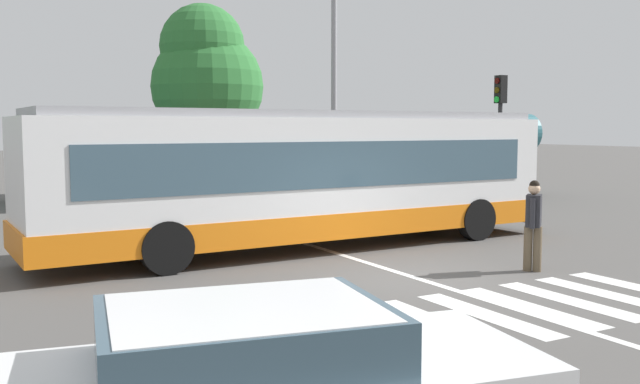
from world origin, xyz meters
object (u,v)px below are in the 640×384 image
pedestrian_crossing_street (533,220)px  parked_car_blue (117,180)px  bus_stop_shelter (488,135)px  twin_arm_street_lamp (334,23)px  parked_car_teal (45,183)px  parked_car_red (195,177)px  background_tree_right (206,75)px  foreground_sedan (254,381)px  city_transit_bus (305,177)px  traffic_light_far_corner (500,119)px

pedestrian_crossing_street → parked_car_blue: (-3.92, 16.70, -0.20)m
pedestrian_crossing_street → parked_car_blue: 17.15m
bus_stop_shelter → twin_arm_street_lamp: (-7.10, -0.01, 3.84)m
pedestrian_crossing_street → parked_car_teal: bearing=111.0°
parked_car_red → parked_car_blue: bearing=177.6°
background_tree_right → parked_car_red: bearing=-131.0°
foreground_sedan → parked_car_blue: size_ratio=1.03×
parked_car_teal → pedestrian_crossing_street: bearing=-69.0°
bus_stop_shelter → twin_arm_street_lamp: size_ratio=0.42×
parked_car_blue → parked_car_red: same height
city_transit_bus → parked_car_red: bearing=82.5°
parked_car_teal → background_tree_right: (6.33, 0.87, 4.03)m
pedestrian_crossing_street → parked_car_blue: pedestrian_crossing_street is taller
city_transit_bus → parked_car_blue: bearing=96.4°
traffic_light_far_corner → twin_arm_street_lamp: 6.49m
foreground_sedan → parked_car_blue: 21.64m
pedestrian_crossing_street → parked_car_red: (-0.94, 16.57, -0.20)m
bus_stop_shelter → foreground_sedan: bearing=-136.6°
background_tree_right → twin_arm_street_lamp: bearing=-67.0°
pedestrian_crossing_street → parked_car_teal: size_ratio=0.37×
city_transit_bus → foreground_sedan: 10.37m
foreground_sedan → traffic_light_far_corner: bearing=41.2°
parked_car_red → background_tree_right: 4.24m
twin_arm_street_lamp → background_tree_right: 6.59m
parked_car_red → twin_arm_street_lamp: bearing=-55.6°
foreground_sedan → traffic_light_far_corner: traffic_light_far_corner is taller
parked_car_red → background_tree_right: bearing=49.0°
parked_car_teal → background_tree_right: background_tree_right is taller
parked_car_blue → traffic_light_far_corner: (10.39, -8.91, 2.20)m
parked_car_teal → twin_arm_street_lamp: bearing=-29.7°
traffic_light_far_corner → bus_stop_shelter: (3.06, 3.88, -0.54)m
city_transit_bus → background_tree_right: bearing=79.4°
traffic_light_far_corner → twin_arm_street_lamp: size_ratio=0.43×
foreground_sedan → twin_arm_street_lamp: (10.14, 16.26, 5.50)m
parked_car_teal → parked_car_blue: bearing=-0.0°
foreground_sedan → parked_car_teal: bearing=86.5°
pedestrian_crossing_street → parked_car_teal: pedestrian_crossing_street is taller
pedestrian_crossing_street → twin_arm_street_lamp: bearing=78.2°
foreground_sedan → bus_stop_shelter: 23.76m
bus_stop_shelter → twin_arm_street_lamp: bearing=-179.9°
parked_car_teal → background_tree_right: bearing=7.8°
pedestrian_crossing_street → parked_car_red: size_ratio=0.37×
pedestrian_crossing_street → twin_arm_street_lamp: (2.43, 11.66, 5.29)m
foreground_sedan → parked_car_teal: same height
parked_car_teal → bus_stop_shelter: 16.79m
parked_car_red → twin_arm_street_lamp: 8.11m
parked_car_red → twin_arm_street_lamp: (3.37, -4.92, 5.50)m
parked_car_red → traffic_light_far_corner: bearing=-49.9°
city_transit_bus → traffic_light_far_corner: 9.74m
twin_arm_street_lamp → parked_car_blue: bearing=141.6°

